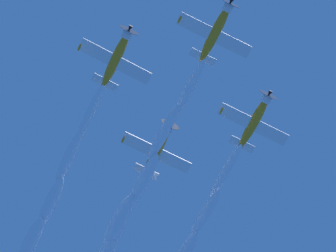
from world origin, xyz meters
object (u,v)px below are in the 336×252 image
(airplane_slot_tail, at_px, (158,149))
(airplane_left_wingman, at_px, (255,120))
(airplane_right_wingman, at_px, (116,57))
(airplane_lead, at_px, (216,31))

(airplane_slot_tail, bearing_deg, airplane_left_wingman, 86.11)
(airplane_left_wingman, bearing_deg, airplane_right_wingman, -51.21)
(airplane_lead, bearing_deg, airplane_left_wingman, 168.77)
(airplane_lead, height_order, airplane_slot_tail, airplane_lead)
(airplane_left_wingman, bearing_deg, airplane_slot_tail, -93.89)
(airplane_lead, xyz_separation_m, airplane_right_wingman, (-0.37, -12.70, -0.01))
(airplane_left_wingman, xyz_separation_m, airplane_right_wingman, (12.22, -15.20, 0.18))
(airplane_left_wingman, relative_size, airplane_right_wingman, 1.01)
(airplane_right_wingman, bearing_deg, airplane_lead, 88.34)
(airplane_left_wingman, xyz_separation_m, airplane_slot_tail, (-0.89, -13.12, -0.23))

